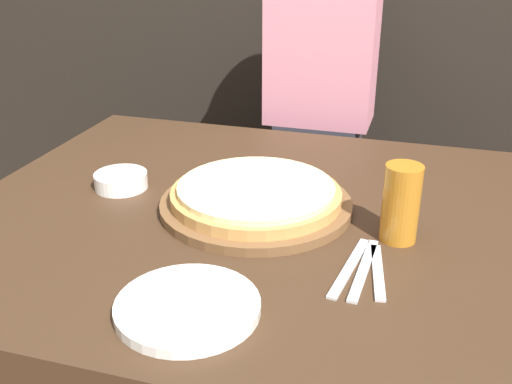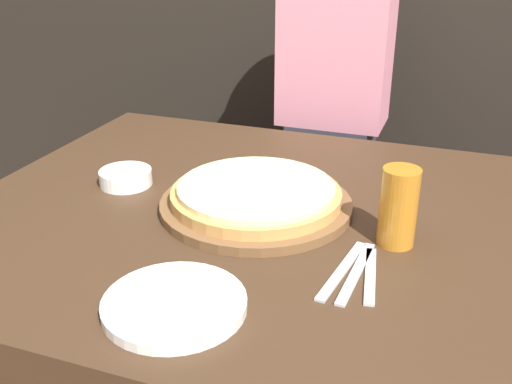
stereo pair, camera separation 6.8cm
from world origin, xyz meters
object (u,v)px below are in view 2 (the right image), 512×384
dinner_knife (356,273)px  diner_person (331,132)px  dinner_plate (174,304)px  side_bowl (126,177)px  pizza_on_board (256,198)px  spoon (370,275)px  fork (342,270)px  beer_glass (399,204)px

dinner_knife → diner_person: size_ratio=0.17×
dinner_plate → side_bowl: 0.52m
dinner_plate → diner_person: 1.10m
pizza_on_board → spoon: 0.33m
dinner_knife → spoon: size_ratio=1.18×
dinner_plate → diner_person: diner_person is taller
fork → dinner_knife: 0.03m
dinner_plate → diner_person: bearing=90.1°
beer_glass → pizza_on_board: bearing=170.7°
fork → diner_person: 0.93m
side_bowl → dinner_knife: size_ratio=0.57×
dinner_plate → fork: (0.23, 0.20, -0.01)m
dinner_plate → spoon: bearing=36.1°
pizza_on_board → fork: (0.23, -0.18, -0.02)m
dinner_knife → diner_person: diner_person is taller
side_bowl → beer_glass: bearing=-6.2°
pizza_on_board → dinner_knife: 0.31m
diner_person → spoon: bearing=-72.7°
fork → diner_person: bearing=104.3°
beer_glass → dinner_knife: size_ratio=0.72×
side_bowl → diner_person: 0.78m
pizza_on_board → dinner_knife: (0.25, -0.18, -0.02)m
dinner_plate → dinner_knife: 0.32m
spoon → diner_person: (-0.28, 0.90, -0.06)m
side_bowl → fork: 0.60m
side_bowl → diner_person: (0.33, 0.70, -0.07)m
pizza_on_board → dinner_plate: 0.39m
dinner_plate → diner_person: (-0.00, 1.10, -0.06)m
beer_glass → fork: size_ratio=0.72×
beer_glass → side_bowl: beer_glass is taller
side_bowl → fork: size_ratio=0.57×
diner_person → fork: bearing=-75.7°
dinner_plate → pizza_on_board: bearing=90.2°
fork → spoon: size_ratio=1.18×
beer_glass → side_bowl: (-0.63, 0.07, -0.07)m
pizza_on_board → beer_glass: size_ratio=2.67×
side_bowl → fork: side_bowl is taller
pizza_on_board → spoon: bearing=-33.4°
fork → dinner_plate: bearing=-138.3°
dinner_knife → pizza_on_board: bearing=144.1°
fork → spoon: 0.05m
pizza_on_board → diner_person: 0.72m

